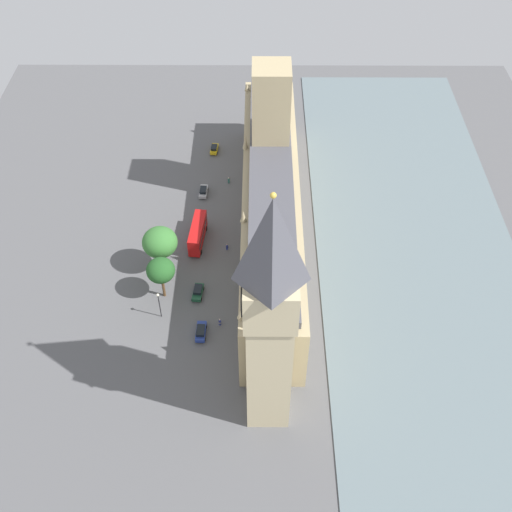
# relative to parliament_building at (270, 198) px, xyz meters

# --- Properties ---
(ground_plane) EXTENTS (147.50, 147.50, 0.00)m
(ground_plane) POSITION_rel_parliament_building_xyz_m (2.00, 1.76, -9.11)
(ground_plane) COLOR #565659
(river_thames) EXTENTS (42.85, 132.75, 0.25)m
(river_thames) POSITION_rel_parliament_building_xyz_m (-31.48, 1.76, -8.99)
(river_thames) COLOR slate
(river_thames) RESTS_ON ground
(parliament_building) EXTENTS (11.87, 77.50, 33.02)m
(parliament_building) POSITION_rel_parliament_building_xyz_m (0.00, 0.00, 0.00)
(parliament_building) COLOR tan
(parliament_building) RESTS_ON ground
(clock_tower) EXTENTS (7.89, 7.89, 48.81)m
(clock_tower) POSITION_rel_parliament_building_xyz_m (0.87, 44.89, 16.09)
(clock_tower) COLOR #CCBA8E
(clock_tower) RESTS_ON ground
(car_yellow_cab_leading) EXTENTS (2.07, 4.16, 1.74)m
(car_yellow_cab_leading) POSITION_rel_parliament_building_xyz_m (13.82, -28.57, -8.23)
(car_yellow_cab_leading) COLOR gold
(car_yellow_cab_leading) RESTS_ON ground
(car_silver_trailing) EXTENTS (2.00, 4.48, 1.74)m
(car_silver_trailing) POSITION_rel_parliament_building_xyz_m (15.53, -11.93, -8.23)
(car_silver_trailing) COLOR #B7B7BC
(car_silver_trailing) RESTS_ON ground
(double_decker_bus_midblock) EXTENTS (3.49, 10.69, 4.75)m
(double_decker_bus_midblock) POSITION_rel_parliament_building_xyz_m (15.66, 4.01, -6.48)
(double_decker_bus_midblock) COLOR red
(double_decker_bus_midblock) RESTS_ON ground
(car_dark_green_corner) EXTENTS (2.27, 4.55, 1.74)m
(car_dark_green_corner) POSITION_rel_parliament_building_xyz_m (14.64, 19.14, -8.22)
(car_dark_green_corner) COLOR #19472D
(car_dark_green_corner) RESTS_ON ground
(car_blue_kerbside) EXTENTS (2.02, 4.69, 1.74)m
(car_blue_kerbside) POSITION_rel_parliament_building_xyz_m (13.39, 29.03, -8.22)
(car_blue_kerbside) COLOR navy
(car_blue_kerbside) RESTS_ON ground
(pedestrian_under_trees) EXTENTS (0.57, 0.65, 1.58)m
(pedestrian_under_trees) POSITION_rel_parliament_building_xyz_m (9.72, -16.17, -8.40)
(pedestrian_under_trees) COLOR #336B60
(pedestrian_under_trees) RESTS_ON ground
(pedestrian_opposite_hall) EXTENTS (0.55, 0.44, 1.55)m
(pedestrian_opposite_hall) POSITION_rel_parliament_building_xyz_m (9.29, 6.33, -8.42)
(pedestrian_opposite_hall) COLOR navy
(pedestrian_opposite_hall) RESTS_ON ground
(pedestrian_near_tower) EXTENTS (0.48, 0.58, 1.64)m
(pedestrian_near_tower) POSITION_rel_parliament_building_xyz_m (9.89, 26.69, -8.38)
(pedestrian_near_tower) COLOR navy
(pedestrian_near_tower) RESTS_ON ground
(plane_tree_far_end) EXTENTS (7.13, 7.13, 10.88)m
(plane_tree_far_end) POSITION_rel_parliament_building_xyz_m (22.31, 12.10, -1.29)
(plane_tree_far_end) COLOR brown
(plane_tree_far_end) RESTS_ON ground
(plane_tree_by_river_gate) EXTENTS (5.61, 5.61, 9.87)m
(plane_tree_by_river_gate) POSITION_rel_parliament_building_xyz_m (21.38, 19.40, -1.68)
(plane_tree_by_river_gate) COLOR brown
(plane_tree_by_river_gate) RESTS_ON ground
(street_lamp_slot_10) EXTENTS (0.56, 0.56, 6.73)m
(street_lamp_slot_10) POSITION_rel_parliament_building_xyz_m (21.44, 24.73, -4.45)
(street_lamp_slot_10) COLOR black
(street_lamp_slot_10) RESTS_ON ground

